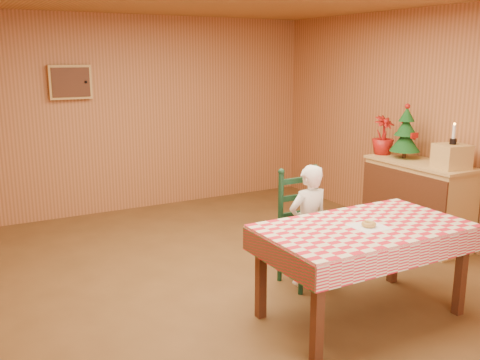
# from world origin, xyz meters

# --- Properties ---
(ground) EXTENTS (6.00, 6.00, 0.00)m
(ground) POSITION_xyz_m (0.00, 0.00, 0.00)
(ground) COLOR brown
(ground) RESTS_ON ground
(cabin_walls) EXTENTS (5.10, 6.05, 2.65)m
(cabin_walls) POSITION_xyz_m (-0.00, 0.53, 1.83)
(cabin_walls) COLOR #AF6D3F
(cabin_walls) RESTS_ON ground
(dining_table) EXTENTS (1.66, 0.96, 0.77)m
(dining_table) POSITION_xyz_m (0.47, -0.97, 0.69)
(dining_table) COLOR #512815
(dining_table) RESTS_ON ground
(ladder_chair) EXTENTS (0.44, 0.40, 1.08)m
(ladder_chair) POSITION_xyz_m (0.47, -0.18, 0.50)
(ladder_chair) COLOR black
(ladder_chair) RESTS_ON ground
(seated_child) EXTENTS (0.41, 0.27, 1.12)m
(seated_child) POSITION_xyz_m (0.47, -0.24, 0.56)
(seated_child) COLOR white
(seated_child) RESTS_ON ground
(napkin) EXTENTS (0.26, 0.26, 0.00)m
(napkin) POSITION_xyz_m (0.47, -1.02, 0.77)
(napkin) COLOR white
(napkin) RESTS_ON dining_table
(donut) EXTENTS (0.15, 0.15, 0.04)m
(donut) POSITION_xyz_m (0.47, -1.02, 0.79)
(donut) COLOR #B78C41
(donut) RESTS_ON napkin
(shelf_unit) EXTENTS (0.54, 1.24, 0.93)m
(shelf_unit) POSITION_xyz_m (2.21, 0.09, 0.47)
(shelf_unit) COLOR tan
(shelf_unit) RESTS_ON ground
(crate) EXTENTS (0.35, 0.35, 0.25)m
(crate) POSITION_xyz_m (2.22, -0.31, 1.06)
(crate) COLOR tan
(crate) RESTS_ON shelf_unit
(christmas_tree) EXTENTS (0.34, 0.34, 0.62)m
(christmas_tree) POSITION_xyz_m (2.22, 0.34, 1.21)
(christmas_tree) COLOR #512815
(christmas_tree) RESTS_ON shelf_unit
(flower_arrangement) EXTENTS (0.26, 0.26, 0.46)m
(flower_arrangement) POSITION_xyz_m (2.17, 0.64, 1.16)
(flower_arrangement) COLOR maroon
(flower_arrangement) RESTS_ON shelf_unit
(candle_set) EXTENTS (0.07, 0.07, 0.22)m
(candle_set) POSITION_xyz_m (2.22, -0.31, 1.24)
(candle_set) COLOR black
(candle_set) RESTS_ON crate
(storage_bin) EXTENTS (0.42, 0.42, 0.36)m
(storage_bin) POSITION_xyz_m (1.91, 0.04, 0.18)
(storage_bin) COLOR black
(storage_bin) RESTS_ON ground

